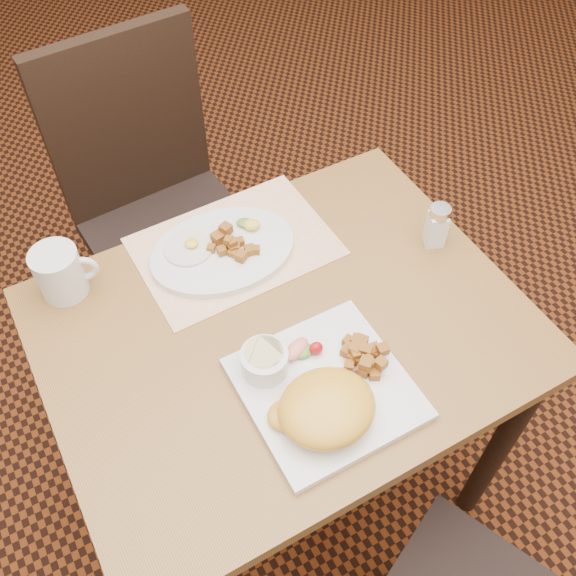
% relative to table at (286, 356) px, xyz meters
% --- Properties ---
extents(ground, '(8.00, 8.00, 0.00)m').
position_rel_table_xyz_m(ground, '(0.00, 0.00, -0.64)').
color(ground, black).
rests_on(ground, ground).
extents(table, '(0.90, 0.70, 0.75)m').
position_rel_table_xyz_m(table, '(0.00, 0.00, 0.00)').
color(table, olive).
rests_on(table, ground).
extents(chair_far, '(0.45, 0.46, 0.97)m').
position_rel_table_xyz_m(chair_far, '(-0.03, 0.67, -0.10)').
color(chair_far, black).
rests_on(chair_far, ground).
extents(placemat, '(0.41, 0.29, 0.00)m').
position_rel_table_xyz_m(placemat, '(0.00, 0.23, 0.11)').
color(placemat, white).
rests_on(placemat, table).
extents(plate_square, '(0.28, 0.28, 0.02)m').
position_rel_table_xyz_m(plate_square, '(-0.01, -0.16, 0.12)').
color(plate_square, silver).
rests_on(plate_square, table).
extents(plate_oval, '(0.32, 0.25, 0.02)m').
position_rel_table_xyz_m(plate_oval, '(-0.03, 0.22, 0.12)').
color(plate_oval, silver).
rests_on(plate_oval, placemat).
extents(hollandaise_mound, '(0.18, 0.15, 0.06)m').
position_rel_table_xyz_m(hollandaise_mound, '(-0.04, -0.21, 0.15)').
color(hollandaise_mound, gold).
rests_on(hollandaise_mound, plate_square).
extents(ramekin, '(0.08, 0.08, 0.05)m').
position_rel_table_xyz_m(ramekin, '(-0.08, -0.07, 0.15)').
color(ramekin, silver).
rests_on(ramekin, plate_square).
extents(garnish_sq, '(0.08, 0.05, 0.03)m').
position_rel_table_xyz_m(garnish_sq, '(-0.01, -0.08, 0.14)').
color(garnish_sq, '#387223').
rests_on(garnish_sq, plate_square).
extents(fried_egg, '(0.10, 0.10, 0.02)m').
position_rel_table_xyz_m(fried_egg, '(-0.09, 0.25, 0.13)').
color(fried_egg, white).
rests_on(fried_egg, plate_oval).
extents(garnish_ov, '(0.05, 0.06, 0.02)m').
position_rel_table_xyz_m(garnish_ov, '(0.05, 0.25, 0.14)').
color(garnish_ov, '#387223').
rests_on(garnish_ov, plate_oval).
extents(salt_shaker, '(0.06, 0.06, 0.10)m').
position_rel_table_xyz_m(salt_shaker, '(0.38, 0.04, 0.16)').
color(salt_shaker, white).
rests_on(salt_shaker, table).
extents(coffee_mug, '(0.12, 0.09, 0.10)m').
position_rel_table_xyz_m(coffee_mug, '(-0.34, 0.29, 0.16)').
color(coffee_mug, silver).
rests_on(coffee_mug, table).
extents(home_fries_sq, '(0.10, 0.11, 0.04)m').
position_rel_table_xyz_m(home_fries_sq, '(0.08, -0.14, 0.14)').
color(home_fries_sq, '#A05E19').
rests_on(home_fries_sq, plate_square).
extents(home_fries_ov, '(0.10, 0.11, 0.04)m').
position_rel_table_xyz_m(home_fries_ov, '(-0.01, 0.21, 0.14)').
color(home_fries_ov, '#A05E19').
rests_on(home_fries_ov, plate_oval).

